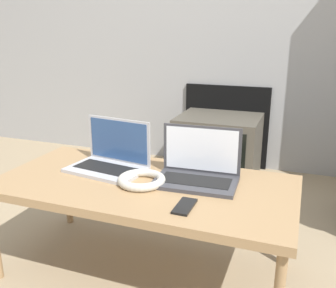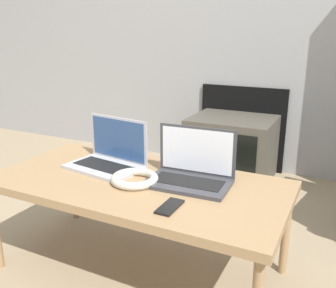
{
  "view_description": "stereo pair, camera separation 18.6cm",
  "coord_description": "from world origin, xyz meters",
  "px_view_note": "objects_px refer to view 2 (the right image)",
  "views": [
    {
      "loc": [
        0.62,
        -1.05,
        1.07
      ],
      "look_at": [
        0.0,
        0.61,
        0.53
      ],
      "focal_mm": 40.0,
      "sensor_mm": 36.0,
      "label": 1
    },
    {
      "loc": [
        0.79,
        -0.98,
        1.07
      ],
      "look_at": [
        0.0,
        0.61,
        0.53
      ],
      "focal_mm": 40.0,
      "sensor_mm": 36.0,
      "label": 2
    }
  ],
  "objects_px": {
    "laptop_left": "(109,156)",
    "tv": "(231,148)",
    "laptop_right": "(191,170)",
    "phone": "(170,207)",
    "headphones": "(134,178)"
  },
  "relations": [
    {
      "from": "phone",
      "to": "tv",
      "type": "height_order",
      "value": "tv"
    },
    {
      "from": "headphones",
      "to": "tv",
      "type": "xyz_separation_m",
      "value": [
        0.04,
        1.33,
        -0.23
      ]
    },
    {
      "from": "laptop_left",
      "to": "tv",
      "type": "distance_m",
      "value": 1.26
    },
    {
      "from": "laptop_right",
      "to": "phone",
      "type": "distance_m",
      "value": 0.27
    },
    {
      "from": "phone",
      "to": "laptop_right",
      "type": "bearing_deg",
      "value": 95.91
    },
    {
      "from": "laptop_right",
      "to": "tv",
      "type": "xyz_separation_m",
      "value": [
        -0.18,
        1.21,
        -0.27
      ]
    },
    {
      "from": "phone",
      "to": "laptop_left",
      "type": "bearing_deg",
      "value": 149.53
    },
    {
      "from": "laptop_left",
      "to": "phone",
      "type": "distance_m",
      "value": 0.52
    },
    {
      "from": "laptop_left",
      "to": "headphones",
      "type": "height_order",
      "value": "laptop_left"
    },
    {
      "from": "phone",
      "to": "tv",
      "type": "bearing_deg",
      "value": 98.07
    },
    {
      "from": "laptop_right",
      "to": "headphones",
      "type": "distance_m",
      "value": 0.25
    },
    {
      "from": "laptop_left",
      "to": "tv",
      "type": "height_order",
      "value": "laptop_left"
    },
    {
      "from": "laptop_right",
      "to": "headphones",
      "type": "height_order",
      "value": "laptop_right"
    },
    {
      "from": "laptop_left",
      "to": "phone",
      "type": "height_order",
      "value": "laptop_left"
    },
    {
      "from": "headphones",
      "to": "tv",
      "type": "bearing_deg",
      "value": 88.42
    }
  ]
}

